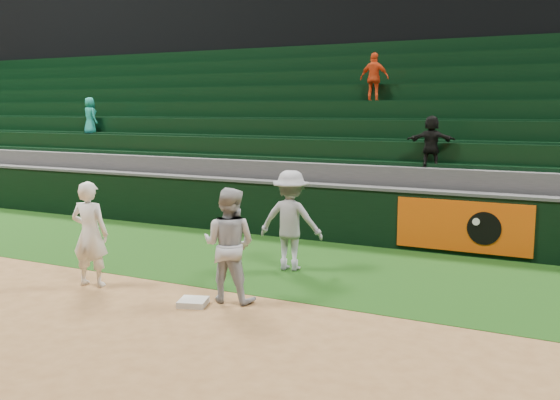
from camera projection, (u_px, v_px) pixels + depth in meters
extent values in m
plane|color=brown|center=(186.00, 306.00, 9.13)|extent=(70.00, 70.00, 0.00)
cube|color=#12350D|center=(279.00, 262.00, 11.78)|extent=(36.00, 4.20, 0.01)
cube|color=black|center=(451.00, 25.00, 23.66)|extent=(40.00, 12.00, 12.00)
cube|color=silver|center=(193.00, 302.00, 9.18)|extent=(0.50, 0.50, 0.09)
imported|color=white|center=(90.00, 234.00, 10.09)|extent=(0.70, 0.53, 1.72)
imported|color=#A5A8B0|center=(229.00, 245.00, 9.28)|extent=(0.90, 0.74, 1.72)
imported|color=#9395A0|center=(291.00, 220.00, 11.08)|extent=(1.23, 0.81, 1.78)
cube|color=black|center=(324.00, 213.00, 13.63)|extent=(36.00, 0.35, 1.20)
cube|color=#D84C0A|center=(463.00, 226.00, 12.12)|extent=(2.60, 0.05, 1.00)
cylinder|color=black|center=(484.00, 228.00, 11.92)|extent=(0.64, 0.02, 0.64)
cylinder|color=white|center=(476.00, 222.00, 11.95)|extent=(0.14, 0.02, 0.14)
cube|color=#424244|center=(325.00, 185.00, 13.54)|extent=(36.00, 0.40, 0.06)
cube|color=#3A3A3D|center=(337.00, 199.00, 14.24)|extent=(36.00, 0.85, 1.65)
cube|color=black|center=(342.00, 151.00, 14.31)|extent=(36.00, 0.14, 0.50)
cube|color=black|center=(339.00, 161.00, 14.19)|extent=(36.00, 0.45, 0.08)
cube|color=#3A3A3D|center=(350.00, 185.00, 14.96)|extent=(36.00, 0.85, 2.10)
cube|color=black|center=(355.00, 130.00, 14.99)|extent=(36.00, 0.14, 0.50)
cube|color=black|center=(352.00, 139.00, 14.87)|extent=(36.00, 0.45, 0.08)
cube|color=#3A3A3D|center=(362.00, 173.00, 15.67)|extent=(36.00, 0.85, 2.55)
cube|color=black|center=(367.00, 111.00, 15.68)|extent=(36.00, 0.14, 0.50)
cube|color=black|center=(364.00, 120.00, 15.56)|extent=(36.00, 0.45, 0.08)
cube|color=#3A3A3D|center=(373.00, 161.00, 16.39)|extent=(36.00, 0.85, 3.00)
cube|color=black|center=(378.00, 94.00, 16.36)|extent=(36.00, 0.14, 0.50)
cube|color=black|center=(375.00, 102.00, 16.24)|extent=(36.00, 0.45, 0.08)
cube|color=#3A3A3D|center=(383.00, 151.00, 17.11)|extent=(36.00, 0.85, 3.45)
cube|color=black|center=(388.00, 78.00, 17.05)|extent=(36.00, 0.14, 0.50)
cube|color=black|center=(386.00, 86.00, 16.93)|extent=(36.00, 0.45, 0.08)
cube|color=#3A3A3D|center=(392.00, 141.00, 17.83)|extent=(36.00, 0.85, 3.90)
cube|color=black|center=(397.00, 63.00, 17.73)|extent=(36.00, 0.14, 0.50)
cube|color=black|center=(395.00, 70.00, 17.61)|extent=(36.00, 0.45, 0.08)
cube|color=#3A3A3D|center=(401.00, 132.00, 18.54)|extent=(36.00, 0.85, 4.35)
cube|color=black|center=(406.00, 49.00, 18.42)|extent=(36.00, 0.14, 0.50)
cube|color=black|center=(404.00, 56.00, 18.30)|extent=(36.00, 0.45, 0.08)
imported|color=#188477|center=(90.00, 116.00, 18.32)|extent=(0.62, 0.50, 1.09)
imported|color=red|center=(374.00, 78.00, 16.04)|extent=(0.76, 0.32, 1.30)
imported|color=black|center=(431.00, 141.00, 13.05)|extent=(1.05, 0.59, 1.08)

